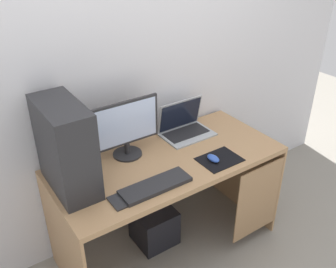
{
  "coord_description": "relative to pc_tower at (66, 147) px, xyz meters",
  "views": [
    {
      "loc": [
        -1.12,
        -1.64,
        2.05
      ],
      "look_at": [
        0.0,
        0.0,
        0.93
      ],
      "focal_mm": 39.99,
      "sensor_mm": 36.0,
      "label": 1
    }
  ],
  "objects": [
    {
      "name": "mouse_left",
      "position": [
        0.83,
        -0.26,
        -0.23
      ],
      "size": [
        0.06,
        0.1,
        0.03
      ],
      "primitive_type": "ellipsoid",
      "color": "#2D51B2",
      "rests_on": "mousepad"
    },
    {
      "name": "wall_back",
      "position": [
        0.61,
        0.3,
        0.3
      ],
      "size": [
        4.0,
        0.05,
        2.6
      ],
      "color": "silver",
      "rests_on": "ground_plane"
    },
    {
      "name": "ground_plane",
      "position": [
        0.61,
        -0.08,
        -1.0
      ],
      "size": [
        8.0,
        8.0,
        0.0
      ],
      "primitive_type": "plane",
      "color": "gray"
    },
    {
      "name": "monitor",
      "position": [
        0.42,
        0.1,
        -0.06
      ],
      "size": [
        0.44,
        0.19,
        0.38
      ],
      "color": "#232326",
      "rests_on": "desk"
    },
    {
      "name": "keyboard",
      "position": [
        0.39,
        -0.28,
        -0.24
      ],
      "size": [
        0.42,
        0.14,
        0.02
      ],
      "primitive_type": "cube",
      "color": "#232326",
      "rests_on": "desk"
    },
    {
      "name": "pc_tower",
      "position": [
        0.0,
        0.0,
        0.0
      ],
      "size": [
        0.21,
        0.44,
        0.51
      ],
      "primitive_type": "cube",
      "color": "#232326",
      "rests_on": "desk"
    },
    {
      "name": "mousepad",
      "position": [
        0.87,
        -0.27,
        -0.25
      ],
      "size": [
        0.26,
        0.2,
        0.0
      ],
      "primitive_type": "cube",
      "color": "black",
      "rests_on": "desk"
    },
    {
      "name": "subwoofer",
      "position": [
        0.55,
        0.01,
        -0.86
      ],
      "size": [
        0.28,
        0.28,
        0.28
      ],
      "primitive_type": "cube",
      "color": "black",
      "rests_on": "ground_plane"
    },
    {
      "name": "desk",
      "position": [
        0.63,
        -0.09,
        -0.4
      ],
      "size": [
        1.48,
        0.68,
        0.75
      ],
      "color": "#A37A51",
      "rests_on": "ground_plane"
    },
    {
      "name": "cell_phone",
      "position": [
        0.15,
        -0.28,
        -0.25
      ],
      "size": [
        0.07,
        0.13,
        0.01
      ],
      "primitive_type": "cube",
      "color": "#232326",
      "rests_on": "desk"
    },
    {
      "name": "laptop",
      "position": [
        0.89,
        0.12,
        -0.21
      ],
      "size": [
        0.35,
        0.24,
        0.24
      ],
      "color": "#9EA3A8",
      "rests_on": "desk"
    }
  ]
}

